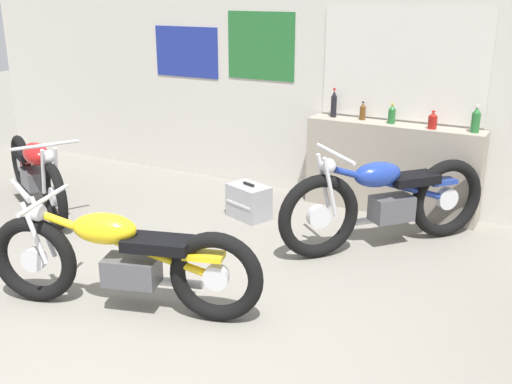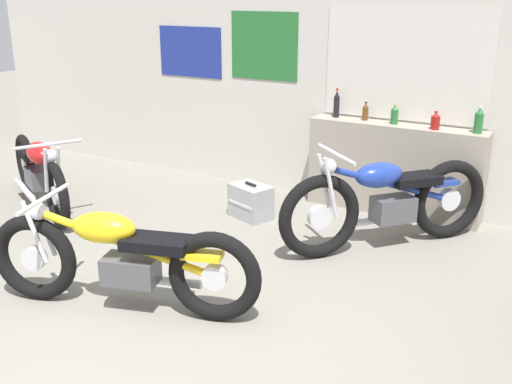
# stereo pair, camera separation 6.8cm
# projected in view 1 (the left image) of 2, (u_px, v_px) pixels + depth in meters

# --- Properties ---
(ground_plane) EXTENTS (24.00, 24.00, 0.00)m
(ground_plane) POSITION_uv_depth(u_px,v_px,m) (112.00, 370.00, 3.66)
(ground_plane) COLOR gray
(wall_back) EXTENTS (10.00, 0.07, 2.80)m
(wall_back) POSITION_uv_depth(u_px,v_px,m) (341.00, 70.00, 6.26)
(wall_back) COLOR beige
(wall_back) RESTS_ON ground_plane
(sill_counter) EXTENTS (1.77, 0.28, 0.93)m
(sill_counter) POSITION_uv_depth(u_px,v_px,m) (391.00, 169.00, 6.12)
(sill_counter) COLOR gray
(sill_counter) RESTS_ON ground_plane
(bottle_leftmost) EXTENTS (0.06, 0.06, 0.30)m
(bottle_leftmost) POSITION_uv_depth(u_px,v_px,m) (334.00, 104.00, 6.25)
(bottle_leftmost) COLOR black
(bottle_leftmost) RESTS_ON sill_counter
(bottle_left_center) EXTENTS (0.06, 0.06, 0.19)m
(bottle_left_center) POSITION_uv_depth(u_px,v_px,m) (363.00, 112.00, 6.14)
(bottle_left_center) COLOR #5B3814
(bottle_left_center) RESTS_ON sill_counter
(bottle_center) EXTENTS (0.07, 0.07, 0.20)m
(bottle_center) POSITION_uv_depth(u_px,v_px,m) (392.00, 115.00, 5.97)
(bottle_center) COLOR #23662D
(bottle_center) RESTS_ON sill_counter
(bottle_right_center) EXTENTS (0.09, 0.09, 0.18)m
(bottle_right_center) POSITION_uv_depth(u_px,v_px,m) (433.00, 121.00, 5.75)
(bottle_right_center) COLOR maroon
(bottle_right_center) RESTS_ON sill_counter
(bottle_rightmost) EXTENTS (0.08, 0.08, 0.26)m
(bottle_rightmost) POSITION_uv_depth(u_px,v_px,m) (476.00, 120.00, 5.59)
(bottle_rightmost) COLOR #23662D
(bottle_rightmost) RESTS_ON sill_counter
(motorcycle_blue) EXTENTS (1.44, 1.62, 0.93)m
(motorcycle_blue) POSITION_uv_depth(u_px,v_px,m) (386.00, 201.00, 5.29)
(motorcycle_blue) COLOR black
(motorcycle_blue) RESTS_ON ground_plane
(motorcycle_red) EXTENTS (1.79, 1.06, 0.82)m
(motorcycle_red) POSITION_uv_depth(u_px,v_px,m) (35.00, 172.00, 6.23)
(motorcycle_red) COLOR black
(motorcycle_red) RESTS_ON ground_plane
(motorcycle_yellow) EXTENTS (2.00, 0.81, 0.82)m
(motorcycle_yellow) POSITION_uv_depth(u_px,v_px,m) (122.00, 259.00, 4.23)
(motorcycle_yellow) COLOR black
(motorcycle_yellow) RESTS_ON ground_plane
(hard_case_silver) EXTENTS (0.48, 0.40, 0.37)m
(hard_case_silver) POSITION_uv_depth(u_px,v_px,m) (249.00, 202.00, 6.04)
(hard_case_silver) COLOR #9E9EA3
(hard_case_silver) RESTS_ON ground_plane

